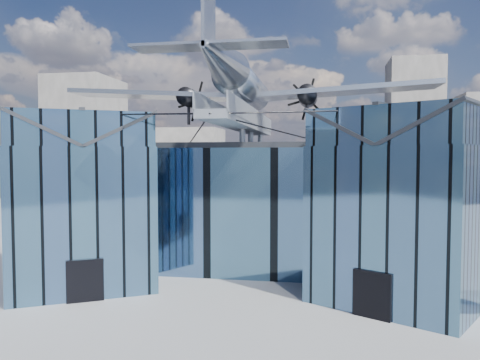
# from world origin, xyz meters

# --- Properties ---
(ground_plane) EXTENTS (120.00, 120.00, 0.00)m
(ground_plane) POSITION_xyz_m (0.00, 0.00, 0.00)
(ground_plane) COLOR gray
(museum) EXTENTS (32.88, 24.50, 17.60)m
(museum) POSITION_xyz_m (0.00, 5.82, 5.54)
(museum) COLOR #466D90
(museum) RESTS_ON ground
(bg_towers) EXTENTS (77.00, 24.50, 26.00)m
(bg_towers) POSITION_xyz_m (1.45, 50.49, 10.01)
(bg_towers) COLOR slate
(bg_towers) RESTS_ON ground
(tree_plaza_w) EXTENTS (4.87, 4.87, 6.02)m
(tree_plaza_w) POSITION_xyz_m (-15.08, 0.02, 4.07)
(tree_plaza_w) COLOR #372316
(tree_plaza_w) RESTS_ON ground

